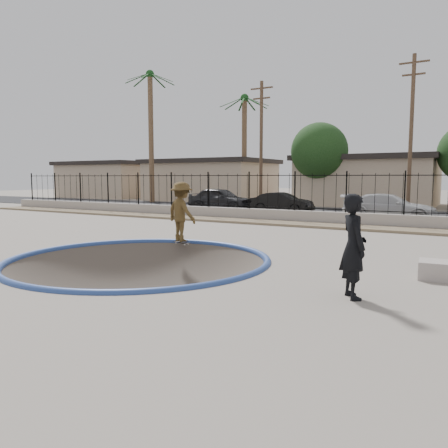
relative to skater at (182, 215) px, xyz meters
name	(u,v)px	position (x,y,z in m)	size (l,w,h in m)	color
ground	(306,240)	(0.68, 10.12, -2.08)	(120.00, 120.00, 2.20)	gray
bowl_pit	(140,260)	(0.68, -2.88, -0.98)	(6.84, 6.84, 1.80)	#473E36
coping_ring	(140,260)	(0.68, -2.88, -0.98)	(7.04, 7.04, 0.20)	navy
rock_strip	(286,223)	(0.68, 7.32, -0.93)	(42.00, 1.60, 0.11)	#867558
retaining_wall	(294,216)	(0.68, 8.42, -0.68)	(42.00, 0.45, 0.60)	gray
fence	(295,192)	(0.68, 8.42, 0.52)	(40.00, 0.04, 1.80)	black
street	(334,213)	(0.68, 15.12, -0.97)	(90.00, 8.00, 0.04)	black
house_west_far	(113,179)	(-27.32, 24.62, 0.99)	(10.60, 8.60, 3.90)	tan
house_west	(211,180)	(-14.32, 24.62, 0.99)	(11.60, 8.60, 3.90)	tan
house_center	(369,180)	(0.68, 24.62, 0.99)	(10.60, 8.60, 3.90)	tan
palm_left	(151,110)	(-16.32, 18.12, 6.97)	(2.30, 2.30, 11.30)	brown
palm_mid	(244,125)	(-9.32, 22.12, 5.70)	(2.30, 2.30, 9.30)	brown
utility_pole_left	(261,142)	(-5.32, 17.12, 3.72)	(1.70, 0.24, 9.00)	#473323
utility_pole_mid	(411,132)	(4.68, 17.12, 3.97)	(1.70, 0.24, 9.50)	#473323
street_tree_left	(319,151)	(-2.32, 21.12, 3.20)	(4.32, 4.32, 6.36)	#473323
skater	(182,215)	(0.00, 0.00, 0.00)	(1.27, 0.73, 1.97)	brown
skateboard	(182,243)	(0.00, 0.00, -0.93)	(0.76, 0.41, 0.06)	black
videographer	(354,246)	(6.53, -3.69, -0.02)	(0.70, 0.46, 1.92)	black
car_a	(221,199)	(-6.34, 13.12, -0.20)	(1.77, 4.40, 1.50)	black
car_b	(282,203)	(-1.94, 13.07, -0.32)	(1.32, 3.78, 1.25)	black
car_c	(389,207)	(4.54, 11.59, -0.28)	(1.87, 4.60, 1.33)	#BABABC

